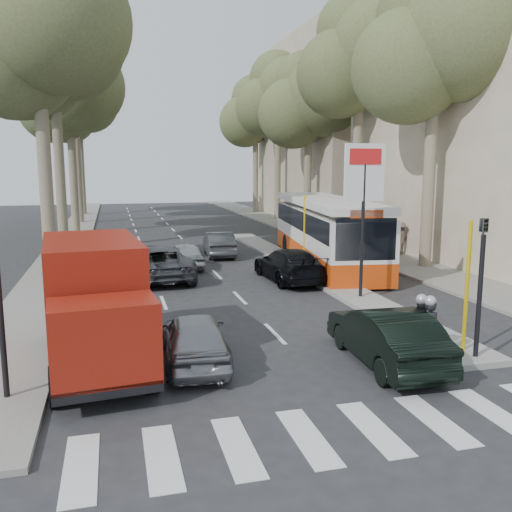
% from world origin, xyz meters
% --- Properties ---
extents(ground, '(120.00, 120.00, 0.00)m').
position_xyz_m(ground, '(0.00, 0.00, 0.00)').
color(ground, '#28282B').
rests_on(ground, ground).
extents(sidewalk_right, '(3.20, 70.00, 0.12)m').
position_xyz_m(sidewalk_right, '(8.60, 25.00, 0.06)').
color(sidewalk_right, gray).
rests_on(sidewalk_right, ground).
extents(median_left, '(2.40, 64.00, 0.12)m').
position_xyz_m(median_left, '(-8.00, 28.00, 0.06)').
color(median_left, gray).
rests_on(median_left, ground).
extents(traffic_island, '(1.50, 26.00, 0.16)m').
position_xyz_m(traffic_island, '(3.25, 11.00, 0.08)').
color(traffic_island, gray).
rests_on(traffic_island, ground).
extents(building_far, '(11.00, 20.00, 16.00)m').
position_xyz_m(building_far, '(15.50, 34.00, 8.00)').
color(building_far, '#B7A88E').
rests_on(building_far, ground).
extents(billboard, '(1.50, 12.10, 5.60)m').
position_xyz_m(billboard, '(3.25, 5.00, 3.70)').
color(billboard, yellow).
rests_on(billboard, ground).
extents(traffic_light_island, '(0.16, 0.41, 3.60)m').
position_xyz_m(traffic_light_island, '(3.25, -1.50, 2.49)').
color(traffic_light_island, black).
rests_on(traffic_light_island, ground).
extents(tree_l_a, '(7.40, 7.20, 14.10)m').
position_xyz_m(tree_l_a, '(-7.87, 12.11, 10.38)').
color(tree_l_a, '#6B604C').
rests_on(tree_l_a, ground).
extents(tree_l_b, '(7.40, 7.20, 14.88)m').
position_xyz_m(tree_l_b, '(-7.97, 20.11, 11.07)').
color(tree_l_b, '#6B604C').
rests_on(tree_l_b, ground).
extents(tree_l_c, '(7.40, 7.20, 13.71)m').
position_xyz_m(tree_l_c, '(-7.77, 28.11, 10.04)').
color(tree_l_c, '#6B604C').
rests_on(tree_l_c, ground).
extents(tree_l_d, '(7.40, 7.20, 15.66)m').
position_xyz_m(tree_l_d, '(-7.87, 36.11, 11.76)').
color(tree_l_d, '#6B604C').
rests_on(tree_l_d, ground).
extents(tree_l_e, '(7.40, 7.20, 14.49)m').
position_xyz_m(tree_l_e, '(-7.97, 44.11, 10.73)').
color(tree_l_e, '#6B604C').
rests_on(tree_l_e, ground).
extents(tree_r_a, '(7.40, 7.20, 14.10)m').
position_xyz_m(tree_r_a, '(9.13, 10.11, 10.38)').
color(tree_r_a, '#6B604C').
rests_on(tree_r_a, ground).
extents(tree_r_b, '(7.40, 7.20, 15.27)m').
position_xyz_m(tree_r_b, '(9.23, 18.11, 11.42)').
color(tree_r_b, '#6B604C').
rests_on(tree_r_b, ground).
extents(tree_r_c, '(7.40, 7.20, 13.32)m').
position_xyz_m(tree_r_c, '(9.03, 26.11, 9.69)').
color(tree_r_c, '#6B604C').
rests_on(tree_r_c, ground).
extents(tree_r_d, '(7.40, 7.20, 14.88)m').
position_xyz_m(tree_r_d, '(9.13, 34.11, 11.07)').
color(tree_r_d, '#6B604C').
rests_on(tree_r_d, ground).
extents(tree_r_e, '(7.40, 7.20, 14.10)m').
position_xyz_m(tree_r_e, '(9.23, 42.11, 10.38)').
color(tree_r_e, '#6B604C').
rests_on(tree_r_e, ground).
extents(silver_hatchback, '(1.78, 3.92, 1.30)m').
position_xyz_m(silver_hatchback, '(-3.50, 0.20, 0.65)').
color(silver_hatchback, '#95969C').
rests_on(silver_hatchback, ground).
extents(dark_hatchback, '(1.69, 4.39, 1.43)m').
position_xyz_m(dark_hatchback, '(1.03, -1.00, 0.71)').
color(dark_hatchback, black).
rests_on(dark_hatchback, ground).
extents(queue_car_a, '(2.74, 5.40, 1.46)m').
position_xyz_m(queue_car_a, '(-3.48, 10.67, 0.73)').
color(queue_car_a, '#494B51').
rests_on(queue_car_a, ground).
extents(queue_car_b, '(2.12, 4.86, 1.39)m').
position_xyz_m(queue_car_b, '(1.80, 8.91, 0.69)').
color(queue_car_b, black).
rests_on(queue_car_b, ground).
extents(queue_car_c, '(1.59, 3.67, 1.23)m').
position_xyz_m(queue_car_c, '(-2.04, 13.00, 0.62)').
color(queue_car_c, '#A3A6AB').
rests_on(queue_car_c, ground).
extents(queue_car_d, '(1.70, 4.12, 1.33)m').
position_xyz_m(queue_car_d, '(0.17, 15.97, 0.66)').
color(queue_car_d, '#44474B').
rests_on(queue_car_d, ground).
extents(queue_car_e, '(2.35, 5.06, 1.43)m').
position_xyz_m(queue_car_e, '(-4.00, 11.20, 0.72)').
color(queue_car_e, black).
rests_on(queue_car_e, ground).
extents(red_truck, '(2.68, 5.90, 3.05)m').
position_xyz_m(red_truck, '(-5.83, 0.69, 1.61)').
color(red_truck, black).
rests_on(red_truck, ground).
extents(city_bus, '(4.39, 12.74, 3.29)m').
position_xyz_m(city_bus, '(4.80, 12.27, 1.73)').
color(city_bus, '#D03D0B').
rests_on(city_bus, ground).
extents(motorcycle, '(0.77, 2.11, 1.79)m').
position_xyz_m(motorcycle, '(1.91, -1.28, 0.81)').
color(motorcycle, black).
rests_on(motorcycle, ground).
extents(pedestrian_near, '(0.88, 1.15, 1.76)m').
position_xyz_m(pedestrian_near, '(7.33, 10.57, 1.00)').
color(pedestrian_near, '#40324B').
rests_on(pedestrian_near, sidewalk_right).
extents(pedestrian_far, '(1.22, 0.97, 1.73)m').
position_xyz_m(pedestrian_far, '(9.60, 13.37, 0.99)').
color(pedestrian_far, brown).
rests_on(pedestrian_far, sidewalk_right).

